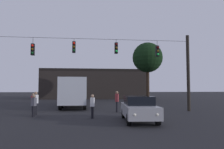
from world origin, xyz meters
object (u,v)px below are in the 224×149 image
object	(u,v)px
pedestrian_crossing_left	(33,102)
tree_left_silhouette	(148,58)
pedestrian_crossing_center	(117,100)
pedestrian_crossing_right	(36,102)
car_near_right	(139,108)
pedestrian_trailing	(92,105)
pedestrian_near_bus	(34,105)
city_bus	(74,89)

from	to	relation	value
pedestrian_crossing_left	tree_left_silhouette	size ratio (longest dim) A/B	0.18
pedestrian_crossing_center	pedestrian_crossing_right	size ratio (longest dim) A/B	1.01
pedestrian_crossing_right	pedestrian_crossing_center	bearing A→B (deg)	11.37
car_near_right	pedestrian_crossing_center	bearing A→B (deg)	97.21
pedestrian_crossing_left	pedestrian_trailing	world-z (taller)	pedestrian_crossing_left
pedestrian_crossing_center	tree_left_silhouette	bearing A→B (deg)	63.54
car_near_right	tree_left_silhouette	distance (m)	19.47
pedestrian_crossing_left	car_near_right	bearing A→B (deg)	-36.55
pedestrian_crossing_center	tree_left_silhouette	distance (m)	15.16
pedestrian_near_bus	pedestrian_trailing	bearing A→B (deg)	-15.14
city_bus	pedestrian_near_bus	bearing A→B (deg)	-104.10
city_bus	pedestrian_crossing_left	size ratio (longest dim) A/B	6.94
car_near_right	pedestrian_crossing_right	size ratio (longest dim) A/B	2.54
city_bus	tree_left_silhouette	bearing A→B (deg)	31.30
pedestrian_trailing	pedestrian_crossing_right	bearing A→B (deg)	151.89
city_bus	tree_left_silhouette	size ratio (longest dim) A/B	1.26
pedestrian_crossing_center	pedestrian_crossing_left	bearing A→B (deg)	175.49
city_bus	pedestrian_crossing_center	size ratio (longest dim) A/B	6.29
city_bus	pedestrian_crossing_right	size ratio (longest dim) A/B	6.34
city_bus	pedestrian_trailing	xyz separation A→B (m)	(1.83, -9.93, -0.97)
car_near_right	pedestrian_near_bus	xyz separation A→B (m)	(-6.82, 2.66, 0.07)
pedestrian_crossing_left	pedestrian_trailing	size ratio (longest dim) A/B	1.00
tree_left_silhouette	pedestrian_crossing_right	bearing A→B (deg)	-132.20
pedestrian_crossing_left	tree_left_silhouette	bearing A→B (deg)	42.40
car_near_right	tree_left_silhouette	bearing A→B (deg)	72.33
pedestrian_trailing	car_near_right	bearing A→B (deg)	-29.48
city_bus	pedestrian_crossing_center	xyz separation A→B (m)	(3.96, -6.41, -0.86)
car_near_right	pedestrian_crossing_center	size ratio (longest dim) A/B	2.52
city_bus	pedestrian_crossing_right	xyz separation A→B (m)	(-2.37, -7.69, -0.87)
pedestrian_crossing_center	pedestrian_near_bus	distance (m)	6.64
city_bus	pedestrian_crossing_left	xyz separation A→B (m)	(-3.00, -5.86, -0.97)
car_near_right	pedestrian_near_bus	distance (m)	7.32
pedestrian_crossing_left	pedestrian_trailing	distance (m)	6.31
pedestrian_crossing_center	pedestrian_trailing	xyz separation A→B (m)	(-2.13, -3.52, -0.11)
car_near_right	pedestrian_trailing	xyz separation A→B (m)	(-2.78, 1.57, 0.10)
pedestrian_crossing_right	pedestrian_trailing	size ratio (longest dim) A/B	1.10
pedestrian_crossing_right	tree_left_silhouette	size ratio (longest dim) A/B	0.20
city_bus	pedestrian_crossing_right	distance (m)	8.09
pedestrian_crossing_left	pedestrian_crossing_center	xyz separation A→B (m)	(6.96, -0.55, 0.11)
car_near_right	tree_left_silhouette	xyz separation A→B (m)	(5.65, 17.73, 5.70)
city_bus	pedestrian_crossing_left	bearing A→B (deg)	-117.07
tree_left_silhouette	city_bus	bearing A→B (deg)	-148.70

